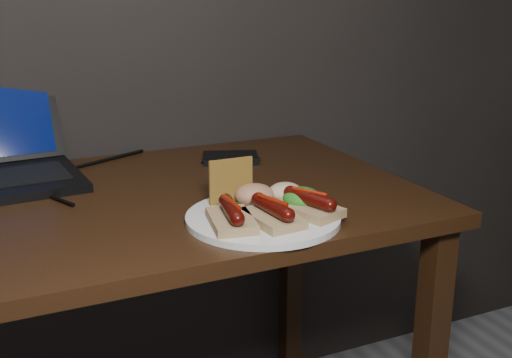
{
  "coord_description": "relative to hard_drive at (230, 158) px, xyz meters",
  "views": [
    {
      "loc": [
        -0.14,
        0.19,
        1.16
      ],
      "look_at": [
        0.31,
        1.19,
        0.82
      ],
      "focal_mm": 45.0,
      "sensor_mm": 36.0,
      "label": 1
    }
  ],
  "objects": [
    {
      "name": "desk",
      "position": [
        -0.41,
        -0.17,
        -0.1
      ],
      "size": [
        1.4,
        0.7,
        0.75
      ],
      "color": "#321A0C",
      "rests_on": "ground"
    },
    {
      "name": "hard_drive",
      "position": [
        0.0,
        0.0,
        0.0
      ],
      "size": [
        0.15,
        0.13,
        0.02
      ],
      "primitive_type": "cube",
      "rotation": [
        0.0,
        0.0,
        -0.35
      ],
      "color": "black",
      "rests_on": "desk"
    },
    {
      "name": "desk_cables",
      "position": [
        -0.4,
        -0.01,
        -0.0
      ],
      "size": [
        0.93,
        0.35,
        0.01
      ],
      "color": "black",
      "rests_on": "desk"
    },
    {
      "name": "plate",
      "position": [
        -0.1,
        -0.39,
        -0.0
      ],
      "size": [
        0.28,
        0.28,
        0.01
      ],
      "primitive_type": "cylinder",
      "rotation": [
        0.0,
        0.0,
        0.0
      ],
      "color": "silver",
      "rests_on": "desk"
    },
    {
      "name": "bread_sausage_left",
      "position": [
        -0.17,
        -0.42,
        0.02
      ],
      "size": [
        0.09,
        0.13,
        0.04
      ],
      "color": "tan",
      "rests_on": "plate"
    },
    {
      "name": "bread_sausage_center",
      "position": [
        -0.1,
        -0.44,
        0.02
      ],
      "size": [
        0.08,
        0.12,
        0.04
      ],
      "color": "tan",
      "rests_on": "plate"
    },
    {
      "name": "bread_sausage_right",
      "position": [
        -0.02,
        -0.42,
        0.02
      ],
      "size": [
        0.1,
        0.13,
        0.04
      ],
      "color": "tan",
      "rests_on": "plate"
    },
    {
      "name": "crispbread",
      "position": [
        -0.13,
        -0.31,
        0.05
      ],
      "size": [
        0.08,
        0.01,
        0.08
      ],
      "primitive_type": "cube",
      "color": "#AE7F2F",
      "rests_on": "plate"
    },
    {
      "name": "salad_greens",
      "position": [
        -0.02,
        -0.39,
        0.02
      ],
      "size": [
        0.07,
        0.07,
        0.04
      ],
      "primitive_type": "ellipsoid",
      "color": "#125410",
      "rests_on": "plate"
    },
    {
      "name": "salsa_mound",
      "position": [
        -0.09,
        -0.34,
        0.02
      ],
      "size": [
        0.07,
        0.07,
        0.04
      ],
      "primitive_type": "ellipsoid",
      "color": "maroon",
      "rests_on": "plate"
    },
    {
      "name": "coleslaw_mound",
      "position": [
        -0.03,
        -0.34,
        0.02
      ],
      "size": [
        0.06,
        0.06,
        0.04
      ],
      "primitive_type": "ellipsoid",
      "color": "beige",
      "rests_on": "plate"
    }
  ]
}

